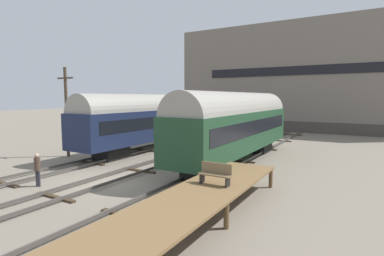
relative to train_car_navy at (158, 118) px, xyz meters
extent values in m
plane|color=slate|center=(4.45, -11.01, -2.85)|extent=(200.00, 200.00, 0.00)
cube|color=#4C4742|center=(-0.72, -11.01, -2.67)|extent=(0.08, 60.00, 0.16)
cube|color=#4C4742|center=(0.72, -11.01, -2.67)|extent=(0.08, 60.00, 0.16)
cube|color=#3D2D1E|center=(0.00, -14.01, -2.80)|extent=(2.60, 0.24, 0.10)
cube|color=#3D2D1E|center=(0.00, -8.01, -2.80)|extent=(2.60, 0.24, 0.10)
cube|color=#3D2D1E|center=(0.00, -2.01, -2.80)|extent=(2.60, 0.24, 0.10)
cube|color=#3D2D1E|center=(0.00, 3.99, -2.80)|extent=(2.60, 0.24, 0.10)
cube|color=#3D2D1E|center=(0.00, 9.99, -2.80)|extent=(2.60, 0.24, 0.10)
cube|color=#3D2D1E|center=(0.00, 15.99, -2.80)|extent=(2.60, 0.24, 0.10)
cube|color=#4C4742|center=(3.73, -11.01, -2.67)|extent=(0.08, 60.00, 0.16)
cube|color=#4C4742|center=(5.17, -11.01, -2.67)|extent=(0.08, 60.00, 0.16)
cube|color=#3D2D1E|center=(4.45, -14.01, -2.80)|extent=(2.60, 0.24, 0.10)
cube|color=#3D2D1E|center=(4.45, -8.01, -2.80)|extent=(2.60, 0.24, 0.10)
cube|color=#3D2D1E|center=(4.45, -2.01, -2.80)|extent=(2.60, 0.24, 0.10)
cube|color=#3D2D1E|center=(4.45, 3.99, -2.80)|extent=(2.60, 0.24, 0.10)
cube|color=#3D2D1E|center=(4.45, 9.99, -2.80)|extent=(2.60, 0.24, 0.10)
cube|color=#3D2D1E|center=(4.45, 15.99, -2.80)|extent=(2.60, 0.24, 0.10)
cube|color=#4C4742|center=(8.18, -11.01, -2.67)|extent=(0.08, 60.00, 0.16)
cube|color=#4C4742|center=(9.62, -11.01, -2.67)|extent=(0.08, 60.00, 0.16)
cube|color=#3D2D1E|center=(8.90, -14.01, -2.80)|extent=(2.60, 0.24, 0.10)
cube|color=#3D2D1E|center=(8.90, -8.01, -2.80)|extent=(2.60, 0.24, 0.10)
cube|color=#3D2D1E|center=(8.90, -2.01, -2.80)|extent=(2.60, 0.24, 0.10)
cube|color=#3D2D1E|center=(8.90, 3.99, -2.80)|extent=(2.60, 0.24, 0.10)
cube|color=#3D2D1E|center=(8.90, 9.99, -2.80)|extent=(2.60, 0.24, 0.10)
cube|color=#3D2D1E|center=(8.90, 15.99, -2.80)|extent=(2.60, 0.24, 0.10)
cube|color=black|center=(0.00, 6.00, -2.35)|extent=(1.80, 2.40, 1.00)
cube|color=black|center=(0.00, -6.00, -2.35)|extent=(1.80, 2.40, 1.00)
cube|color=#192342|center=(0.00, 0.00, -0.54)|extent=(2.94, 18.46, 2.62)
cube|color=black|center=(0.00, 0.00, -0.23)|extent=(2.98, 16.98, 0.94)
cylinder|color=gray|center=(0.00, 0.00, 0.77)|extent=(2.80, 18.09, 2.80)
cube|color=black|center=(8.90, 2.73, -2.35)|extent=(1.80, 2.40, 1.00)
cube|color=black|center=(8.90, -7.50, -2.35)|extent=(1.80, 2.40, 1.00)
cube|color=#1E4228|center=(8.90, -2.39, -0.49)|extent=(2.94, 15.75, 2.73)
cube|color=black|center=(8.90, -2.39, -0.16)|extent=(2.98, 14.49, 0.98)
cylinder|color=gray|center=(8.90, -2.39, 0.87)|extent=(2.79, 15.44, 2.79)
cube|color=brown|center=(11.57, -12.96, -1.81)|extent=(2.70, 11.86, 0.10)
cylinder|color=brown|center=(10.37, -7.18, -2.36)|extent=(0.20, 0.20, 0.99)
cylinder|color=brown|center=(12.77, -7.18, -2.36)|extent=(0.20, 0.20, 0.99)
cylinder|color=brown|center=(10.37, -12.96, -2.36)|extent=(0.20, 0.20, 0.99)
cylinder|color=brown|center=(12.77, -12.96, -2.36)|extent=(0.20, 0.20, 0.99)
cube|color=brown|center=(11.60, -11.54, -1.33)|extent=(1.40, 0.40, 0.06)
cube|color=brown|center=(11.60, -11.37, -1.08)|extent=(1.40, 0.06, 0.45)
cube|color=black|center=(11.00, -11.54, -1.56)|extent=(0.06, 0.40, 0.40)
cube|color=black|center=(12.19, -11.54, -1.56)|extent=(0.06, 0.40, 0.40)
cylinder|color=#282833|center=(1.85, -13.27, -2.43)|extent=(0.12, 0.12, 0.85)
cylinder|color=#282833|center=(2.05, -13.27, -2.43)|extent=(0.12, 0.12, 0.85)
cylinder|color=#4C382D|center=(1.95, -13.27, -1.65)|extent=(0.32, 0.32, 0.71)
sphere|color=tan|center=(1.95, -13.27, -1.18)|extent=(0.23, 0.23, 0.23)
cylinder|color=#473828|center=(-3.72, -7.05, 0.70)|extent=(0.24, 0.24, 7.12)
cube|color=#473828|center=(-3.72, -7.05, 3.41)|extent=(1.80, 0.12, 0.12)
cube|color=#46403A|center=(7.89, 24.78, -2.10)|extent=(33.80, 10.81, 1.51)
cube|color=slate|center=(7.89, 24.78, 5.44)|extent=(33.80, 10.81, 13.57)
cube|color=black|center=(7.89, 19.32, 5.44)|extent=(23.66, 0.10, 1.20)
camera|label=1|loc=(16.96, -22.61, 1.90)|focal=28.00mm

